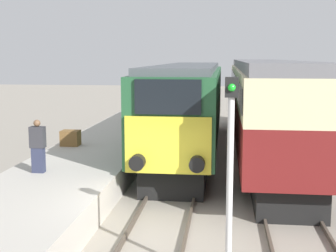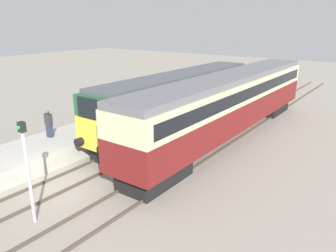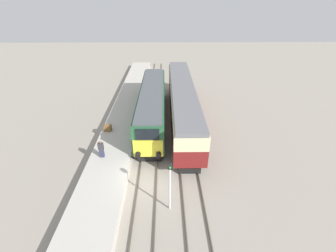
{
  "view_description": "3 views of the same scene",
  "coord_description": "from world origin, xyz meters",
  "px_view_note": "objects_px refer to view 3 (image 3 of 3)",
  "views": [
    {
      "loc": [
        1.57,
        -10.85,
        4.31
      ],
      "look_at": [
        0.0,
        2.18,
        2.38
      ],
      "focal_mm": 50.0,
      "sensor_mm": 36.0,
      "label": 1
    },
    {
      "loc": [
        12.1,
        -8.09,
        7.24
      ],
      "look_at": [
        1.7,
        6.18,
        1.6
      ],
      "focal_mm": 35.0,
      "sensor_mm": 36.0,
      "label": 2
    },
    {
      "loc": [
        1.44,
        -12.92,
        12.84
      ],
      "look_at": [
        1.7,
        6.18,
        1.6
      ],
      "focal_mm": 24.0,
      "sensor_mm": 36.0,
      "label": 3
    }
  ],
  "objects_px": {
    "passenger_carriage": "(182,99)",
    "signal_post": "(170,184)",
    "locomotive": "(152,104)",
    "luggage_crate": "(108,128)",
    "person_on_platform": "(101,149)"
  },
  "relations": [
    {
      "from": "locomotive",
      "to": "passenger_carriage",
      "type": "height_order",
      "value": "passenger_carriage"
    },
    {
      "from": "passenger_carriage",
      "to": "person_on_platform",
      "type": "bearing_deg",
      "value": -131.63
    },
    {
      "from": "locomotive",
      "to": "luggage_crate",
      "type": "distance_m",
      "value": 5.64
    },
    {
      "from": "signal_post",
      "to": "luggage_crate",
      "type": "bearing_deg",
      "value": 124.03
    },
    {
      "from": "passenger_carriage",
      "to": "luggage_crate",
      "type": "distance_m",
      "value": 8.85
    },
    {
      "from": "locomotive",
      "to": "passenger_carriage",
      "type": "distance_m",
      "value": 3.47
    },
    {
      "from": "passenger_carriage",
      "to": "signal_post",
      "type": "xyz_separation_m",
      "value": [
        -1.7,
        -13.0,
        -0.18
      ]
    },
    {
      "from": "locomotive",
      "to": "signal_post",
      "type": "xyz_separation_m",
      "value": [
        1.7,
        -12.39,
        0.1
      ]
    },
    {
      "from": "locomotive",
      "to": "signal_post",
      "type": "relative_size",
      "value": 4.07
    },
    {
      "from": "signal_post",
      "to": "person_on_platform",
      "type": "bearing_deg",
      "value": 140.04
    },
    {
      "from": "person_on_platform",
      "to": "signal_post",
      "type": "distance_m",
      "value": 7.4
    },
    {
      "from": "locomotive",
      "to": "signal_post",
      "type": "distance_m",
      "value": 12.5
    },
    {
      "from": "person_on_platform",
      "to": "signal_post",
      "type": "bearing_deg",
      "value": -39.96
    },
    {
      "from": "person_on_platform",
      "to": "luggage_crate",
      "type": "height_order",
      "value": "person_on_platform"
    },
    {
      "from": "locomotive",
      "to": "luggage_crate",
      "type": "bearing_deg",
      "value": -142.51
    }
  ]
}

